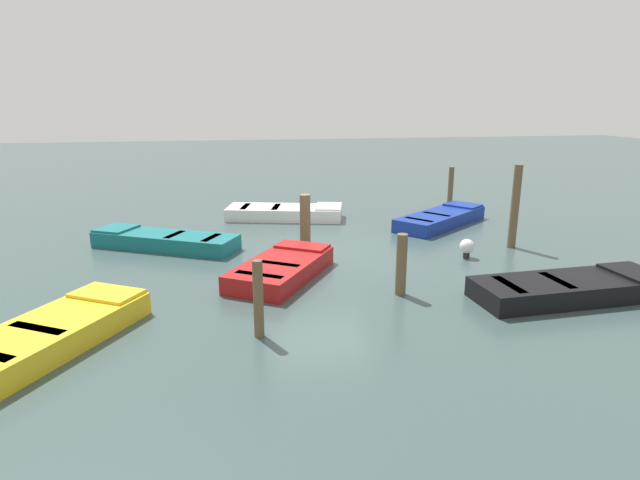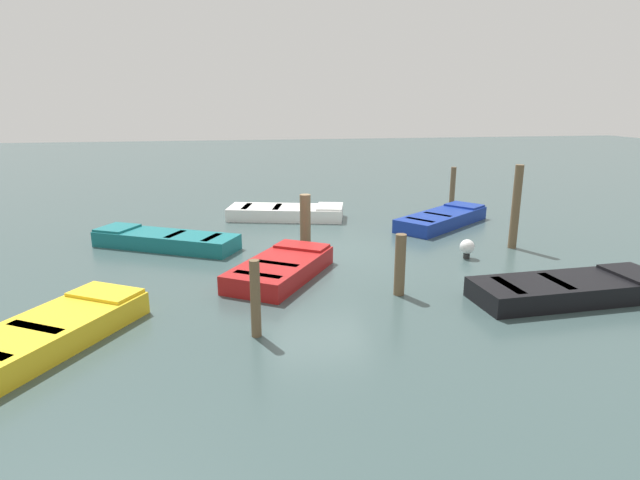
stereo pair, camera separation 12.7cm
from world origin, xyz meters
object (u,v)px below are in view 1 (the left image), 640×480
object	(u,v)px
mooring_piling_far_right	(258,299)
mooring_piling_center	(515,207)
rowboat_white	(286,212)
rowboat_teal	(164,240)
mooring_piling_mid_left	(305,222)
mooring_piling_near_right	(401,265)
rowboat_yellow	(53,332)
rowboat_black	(570,288)
rowboat_blue	(441,218)
mooring_piling_mid_right	(451,187)
rowboat_red	(282,268)
marker_buoy	(467,247)

from	to	relation	value
mooring_piling_far_right	mooring_piling_center	bearing A→B (deg)	30.96
rowboat_white	rowboat_teal	size ratio (longest dim) A/B	1.00
rowboat_white	mooring_piling_mid_left	size ratio (longest dim) A/B	2.73
mooring_piling_near_right	mooring_piling_center	distance (m)	4.94
mooring_piling_near_right	rowboat_yellow	bearing A→B (deg)	-169.83
rowboat_white	rowboat_yellow	world-z (taller)	same
rowboat_black	mooring_piling_near_right	world-z (taller)	mooring_piling_near_right
rowboat_blue	rowboat_yellow	xyz separation A→B (m)	(-9.45, -6.64, 0.00)
rowboat_white	mooring_piling_mid_left	bearing A→B (deg)	-74.48
mooring_piling_near_right	mooring_piling_mid_right	distance (m)	9.59
rowboat_red	rowboat_yellow	bearing A→B (deg)	155.40
rowboat_blue	mooring_piling_mid_right	distance (m)	3.21
rowboat_teal	mooring_piling_center	size ratio (longest dim) A/B	1.80
rowboat_blue	rowboat_teal	xyz separation A→B (m)	(-8.27, -1.15, -0.00)
rowboat_red	mooring_piling_far_right	size ratio (longest dim) A/B	2.42
rowboat_yellow	mooring_piling_far_right	bearing A→B (deg)	-64.77
rowboat_blue	mooring_piling_far_right	xyz separation A→B (m)	(-6.19, -6.95, 0.44)
marker_buoy	rowboat_yellow	bearing A→B (deg)	-159.68
rowboat_teal	mooring_piling_mid_right	bearing A→B (deg)	-130.37
mooring_piling_near_right	mooring_piling_center	size ratio (longest dim) A/B	0.57
marker_buoy	mooring_piling_mid_right	bearing A→B (deg)	69.39
rowboat_teal	mooring_piling_mid_left	size ratio (longest dim) A/B	2.72
rowboat_black	mooring_piling_mid_left	distance (m)	6.40
rowboat_white	mooring_piling_near_right	distance (m)	7.46
rowboat_black	rowboat_yellow	world-z (taller)	same
rowboat_black	rowboat_white	bearing A→B (deg)	117.28
rowboat_yellow	rowboat_black	bearing A→B (deg)	-57.56
mooring_piling_mid_left	marker_buoy	world-z (taller)	mooring_piling_mid_left
rowboat_white	mooring_piling_center	xyz separation A→B (m)	(5.50, -4.53, 0.88)
mooring_piling_center	mooring_piling_far_right	xyz separation A→B (m)	(-6.99, -4.19, -0.44)
rowboat_blue	mooring_piling_mid_left	size ratio (longest dim) A/B	2.51
mooring_piling_center	mooring_piling_far_right	world-z (taller)	mooring_piling_center
rowboat_blue	marker_buoy	bearing A→B (deg)	-140.78
rowboat_teal	mooring_piling_far_right	distance (m)	6.18
rowboat_blue	mooring_piling_mid_right	bearing A→B (deg)	23.63
rowboat_teal	mooring_piling_center	bearing A→B (deg)	-162.23
rowboat_teal	mooring_piling_mid_left	bearing A→B (deg)	-164.14
mooring_piling_far_right	mooring_piling_near_right	bearing A→B (deg)	25.79
rowboat_white	rowboat_yellow	xyz separation A→B (m)	(-4.75, -8.42, 0.00)
rowboat_teal	mooring_piling_mid_right	world-z (taller)	mooring_piling_mid_right
mooring_piling_near_right	rowboat_teal	bearing A→B (deg)	138.90
rowboat_black	mooring_piling_mid_right	bearing A→B (deg)	77.71
rowboat_yellow	mooring_piling_center	bearing A→B (deg)	-38.63
mooring_piling_near_right	mooring_piling_mid_left	distance (m)	3.86
mooring_piling_center	mooring_piling_near_right	bearing A→B (deg)	-145.61
mooring_piling_near_right	mooring_piling_mid_left	world-z (taller)	mooring_piling_mid_left
rowboat_red	mooring_piling_far_right	bearing A→B (deg)	-161.38
mooring_piling_mid_right	mooring_piling_mid_left	world-z (taller)	mooring_piling_mid_left
rowboat_yellow	marker_buoy	xyz separation A→B (m)	(8.64, 3.20, 0.07)
rowboat_red	mooring_piling_near_right	world-z (taller)	mooring_piling_near_right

